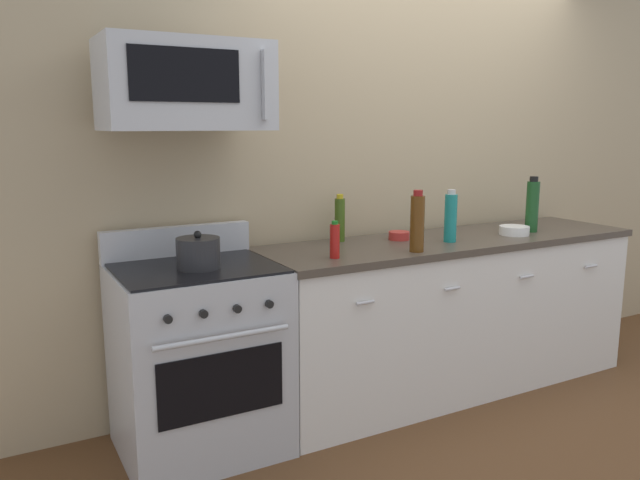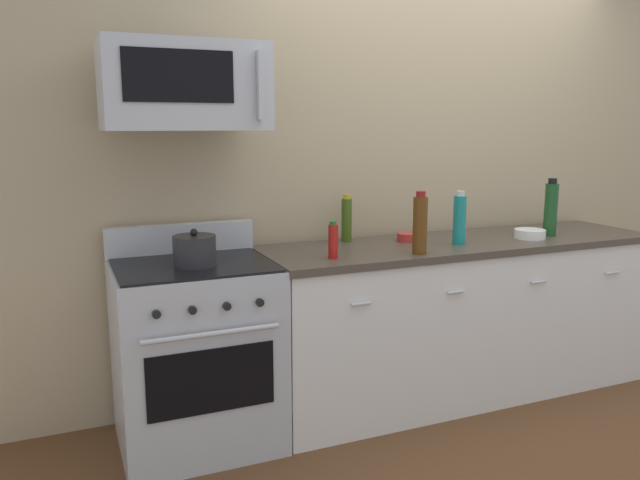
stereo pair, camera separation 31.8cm
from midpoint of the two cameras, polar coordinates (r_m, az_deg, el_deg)
ground_plane at (r=3.99m, az=14.74°, el=-13.14°), size 6.56×6.56×0.00m
back_wall at (r=4.00m, az=12.04°, el=6.99°), size 5.47×0.10×2.70m
counter_unit at (r=3.84m, az=15.06°, el=-6.83°), size 2.38×0.66×0.92m
range_oven at (r=3.16m, az=-8.36°, el=-10.17°), size 0.76×0.69×1.07m
microwave at (r=3.01m, az=-9.24°, el=13.64°), size 0.74×0.44×0.40m
bottle_sparkling_teal at (r=3.58m, az=15.08°, el=1.82°), size 0.07×0.07×0.30m
bottle_wine_amber at (r=3.27m, az=11.86°, el=1.39°), size 0.07×0.07×0.32m
bottle_hot_sauce_red at (r=3.10m, az=4.14°, el=-0.10°), size 0.05×0.05×0.19m
bottle_wine_green at (r=4.03m, az=22.42°, el=2.64°), size 0.08×0.08×0.34m
bottle_olive_oil at (r=3.55m, az=5.00°, el=1.86°), size 0.06×0.06×0.27m
bowl_red_small at (r=3.63m, az=10.45°, el=0.26°), size 0.12×0.12×0.05m
bowl_white_ceramic at (r=3.91m, az=20.80°, el=0.53°), size 0.18×0.18×0.05m
stockpot at (r=2.97m, az=-8.36°, el=-0.97°), size 0.20×0.20×0.18m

